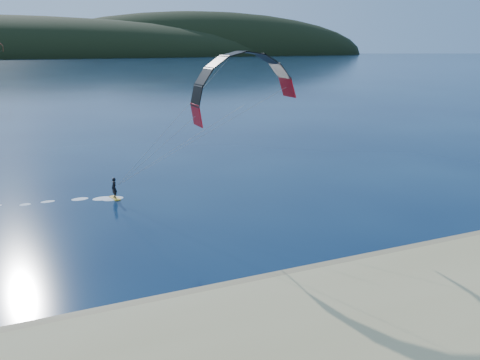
% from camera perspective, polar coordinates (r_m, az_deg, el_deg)
% --- Properties ---
extents(ground, '(1800.00, 1800.00, 0.00)m').
position_cam_1_polar(ground, '(23.93, 1.41, -18.82)').
color(ground, '#061532').
rests_on(ground, ground).
extents(wet_sand, '(220.00, 2.50, 0.10)m').
position_cam_1_polar(wet_sand, '(27.43, -2.56, -13.78)').
color(wet_sand, '#968057').
rests_on(wet_sand, ground).
extents(headland, '(1200.00, 310.00, 140.00)m').
position_cam_1_polar(headland, '(763.35, -22.88, 13.68)').
color(headland, black).
rests_on(headland, ground).
extents(kitesurfer_near, '(25.88, 9.39, 13.99)m').
position_cam_1_polar(kitesurfer_near, '(40.07, -0.08, 8.83)').
color(kitesurfer_near, yellow).
rests_on(kitesurfer_near, ground).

